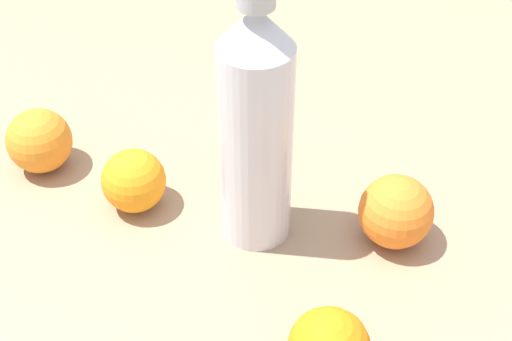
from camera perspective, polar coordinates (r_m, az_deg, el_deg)
The scene contains 5 objects.
ground_plane at distance 0.77m, azimuth 1.72°, elevation -7.16°, with size 2.40×2.40×0.00m, color #9E7F60.
water_bottle at distance 0.71m, azimuth 0.00°, elevation 3.27°, with size 0.07×0.07×0.29m.
orange_0 at distance 0.89m, azimuth -16.13°, elevation 2.18°, with size 0.07×0.07×0.07m, color orange.
orange_1 at distance 0.78m, azimuth 10.57°, elevation -3.09°, with size 0.08×0.08×0.08m, color orange.
orange_2 at distance 0.82m, azimuth -9.26°, elevation -0.76°, with size 0.07×0.07×0.07m, color orange.
Camera 1 is at (-0.18, 0.48, 0.57)m, focal length 52.69 mm.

